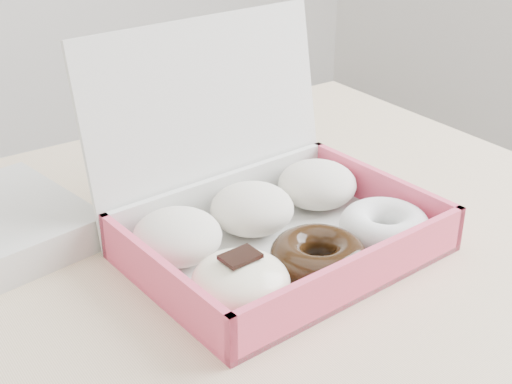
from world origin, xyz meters
TOP-DOWN VIEW (x-y plane):
  - table at (0.00, 0.00)m, footprint 1.20×0.80m
  - donut_box at (0.17, -0.00)m, footprint 0.32×0.28m

SIDE VIEW (x-z plane):
  - table at x=0.00m, z-range 0.30..1.05m
  - donut_box at x=0.17m, z-range 0.67..0.90m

